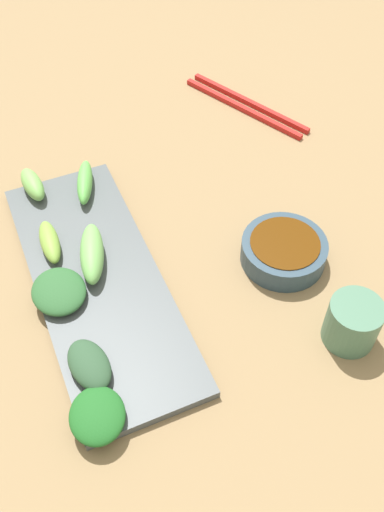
{
  "coord_description": "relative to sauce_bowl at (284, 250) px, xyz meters",
  "views": [
    {
      "loc": [
        0.14,
        0.41,
        0.58
      ],
      "look_at": [
        -0.04,
        0.0,
        0.05
      ],
      "focal_mm": 39.97,
      "sensor_mm": 36.0,
      "label": 1
    }
  ],
  "objects": [
    {
      "name": "chopsticks",
      "position": [
        -0.1,
        -0.3,
        -0.01
      ],
      "size": [
        0.12,
        0.22,
        0.01
      ],
      "rotation": [
        0.0,
        0.0,
        0.45
      ],
      "color": "red",
      "rests_on": "tabletop"
    },
    {
      "name": "serving_plate",
      "position": [
        0.23,
        -0.05,
        -0.01
      ],
      "size": [
        0.15,
        0.39,
        0.01
      ],
      "primitive_type": "cube",
      "color": "#4A5154",
      "rests_on": "tabletop"
    },
    {
      "name": "broccoli_leafy_2",
      "position": [
        0.27,
        0.06,
        0.0
      ],
      "size": [
        0.05,
        0.07,
        0.02
      ],
      "primitive_type": "ellipsoid",
      "rotation": [
        0.0,
        0.0,
        0.15
      ],
      "color": "#2C4E32",
      "rests_on": "serving_plate"
    },
    {
      "name": "tea_cup",
      "position": [
        -0.01,
        0.13,
        0.01
      ],
      "size": [
        0.06,
        0.06,
        0.06
      ],
      "primitive_type": "cylinder",
      "color": "#4A765D",
      "rests_on": "tabletop"
    },
    {
      "name": "sauce_bowl",
      "position": [
        0.0,
        0.0,
        0.0
      ],
      "size": [
        0.11,
        0.11,
        0.03
      ],
      "color": "#2E4454",
      "rests_on": "tabletop"
    },
    {
      "name": "broccoli_stalk_5",
      "position": [
        0.26,
        -0.23,
        0.01
      ],
      "size": [
        0.03,
        0.07,
        0.03
      ],
      "primitive_type": "ellipsoid",
      "rotation": [
        0.0,
        0.0,
        0.1
      ],
      "color": "#75B557",
      "rests_on": "serving_plate"
    },
    {
      "name": "broccoli_leafy_3",
      "position": [
        0.27,
        -0.05,
        0.0
      ],
      "size": [
        0.07,
        0.08,
        0.02
      ],
      "primitive_type": "ellipsoid",
      "rotation": [
        0.0,
        0.0,
        0.08
      ],
      "color": "#2B5D2F",
      "rests_on": "serving_plate"
    },
    {
      "name": "broccoli_leafy_6",
      "position": [
        0.28,
        0.12,
        0.0
      ],
      "size": [
        0.07,
        0.07,
        0.02
      ],
      "primitive_type": "ellipsoid",
      "rotation": [
        0.0,
        0.0,
        -0.2
      ],
      "color": "#1D5D21",
      "rests_on": "serving_plate"
    },
    {
      "name": "broccoli_stalk_4",
      "position": [
        0.22,
        -0.08,
        0.01
      ],
      "size": [
        0.05,
        0.1,
        0.03
      ],
      "primitive_type": "ellipsoid",
      "rotation": [
        0.0,
        0.0,
        -0.28
      ],
      "color": "#6EB159",
      "rests_on": "serving_plate"
    },
    {
      "name": "broccoli_stalk_1",
      "position": [
        0.26,
        -0.12,
        0.0
      ],
      "size": [
        0.03,
        0.07,
        0.02
      ],
      "primitive_type": "ellipsoid",
      "rotation": [
        0.0,
        0.0,
        -0.06
      ],
      "color": "#7AA53F",
      "rests_on": "serving_plate"
    },
    {
      "name": "tabletop",
      "position": [
        0.15,
        -0.03,
        -0.03
      ],
      "size": [
        2.1,
        2.1,
        0.02
      ],
      "primitive_type": "cube",
      "color": "#8C714D",
      "rests_on": "ground"
    },
    {
      "name": "broccoli_stalk_0",
      "position": [
        0.19,
        -0.21,
        0.01
      ],
      "size": [
        0.05,
        0.09,
        0.03
      ],
      "primitive_type": "ellipsoid",
      "rotation": [
        0.0,
        0.0,
        -0.34
      ],
      "color": "#5DB74E",
      "rests_on": "serving_plate"
    }
  ]
}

